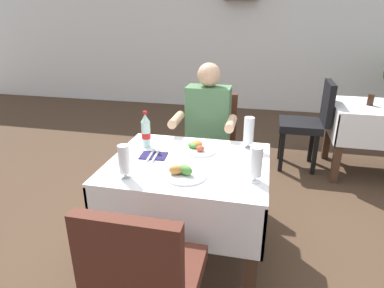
{
  "coord_description": "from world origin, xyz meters",
  "views": [
    {
      "loc": [
        0.37,
        -1.96,
        1.64
      ],
      "look_at": [
        -0.07,
        0.01,
        0.83
      ],
      "focal_mm": 31.02,
      "sensor_mm": 36.0,
      "label": 1
    }
  ],
  "objects_px": {
    "beer_glass_middle": "(256,163)",
    "background_table_tumbler": "(371,100)",
    "main_dining_table": "(189,186)",
    "beer_glass_right": "(249,132)",
    "plate_far_diner": "(198,148)",
    "chair_far_diner_seat": "(210,143)",
    "seated_diner_far": "(207,131)",
    "cola_bottle_primary": "(146,131)",
    "background_chair_left": "(309,120)",
    "napkin_cutlery_set": "(154,156)",
    "background_dining_table": "(374,124)",
    "beer_glass_left": "(124,161)",
    "plate_near_camera": "(183,173)",
    "chair_near_camera_side": "(146,279)"
  },
  "relations": [
    {
      "from": "beer_glass_right",
      "to": "cola_bottle_primary",
      "type": "relative_size",
      "value": 0.85
    },
    {
      "from": "chair_far_diner_seat",
      "to": "background_table_tumbler",
      "type": "relative_size",
      "value": 8.82
    },
    {
      "from": "plate_far_diner",
      "to": "background_chair_left",
      "type": "distance_m",
      "value": 1.8
    },
    {
      "from": "cola_bottle_primary",
      "to": "background_chair_left",
      "type": "distance_m",
      "value": 2.03
    },
    {
      "from": "beer_glass_right",
      "to": "background_table_tumbler",
      "type": "relative_size",
      "value": 1.99
    },
    {
      "from": "main_dining_table",
      "to": "seated_diner_far",
      "type": "xyz_separation_m",
      "value": [
        -0.01,
        0.71,
        0.14
      ]
    },
    {
      "from": "seated_diner_far",
      "to": "background_table_tumbler",
      "type": "xyz_separation_m",
      "value": [
        1.49,
        1.02,
        0.09
      ]
    },
    {
      "from": "beer_glass_middle",
      "to": "background_chair_left",
      "type": "distance_m",
      "value": 1.99
    },
    {
      "from": "seated_diner_far",
      "to": "beer_glass_right",
      "type": "bearing_deg",
      "value": -47.18
    },
    {
      "from": "main_dining_table",
      "to": "beer_glass_right",
      "type": "bearing_deg",
      "value": 42.11
    },
    {
      "from": "plate_near_camera",
      "to": "beer_glass_middle",
      "type": "bearing_deg",
      "value": 3.87
    },
    {
      "from": "napkin_cutlery_set",
      "to": "background_table_tumbler",
      "type": "relative_size",
      "value": 1.76
    },
    {
      "from": "cola_bottle_primary",
      "to": "napkin_cutlery_set",
      "type": "distance_m",
      "value": 0.21
    },
    {
      "from": "chair_far_diner_seat",
      "to": "background_dining_table",
      "type": "bearing_deg",
      "value": 30.17
    },
    {
      "from": "chair_far_diner_seat",
      "to": "beer_glass_right",
      "type": "height_order",
      "value": "chair_far_diner_seat"
    },
    {
      "from": "plate_far_diner",
      "to": "beer_glass_left",
      "type": "xyz_separation_m",
      "value": [
        -0.32,
        -0.49,
        0.09
      ]
    },
    {
      "from": "plate_far_diner",
      "to": "background_table_tumbler",
      "type": "bearing_deg",
      "value": 46.51
    },
    {
      "from": "plate_near_camera",
      "to": "beer_glass_right",
      "type": "bearing_deg",
      "value": 57.36
    },
    {
      "from": "background_table_tumbler",
      "to": "napkin_cutlery_set",
      "type": "bearing_deg",
      "value": -135.47
    },
    {
      "from": "plate_far_diner",
      "to": "beer_glass_left",
      "type": "distance_m",
      "value": 0.59
    },
    {
      "from": "chair_far_diner_seat",
      "to": "seated_diner_far",
      "type": "distance_m",
      "value": 0.19
    },
    {
      "from": "beer_glass_left",
      "to": "beer_glass_middle",
      "type": "height_order",
      "value": "beer_glass_middle"
    },
    {
      "from": "seated_diner_far",
      "to": "background_table_tumbler",
      "type": "bearing_deg",
      "value": 34.34
    },
    {
      "from": "cola_bottle_primary",
      "to": "background_dining_table",
      "type": "relative_size",
      "value": 0.3
    },
    {
      "from": "plate_near_camera",
      "to": "background_dining_table",
      "type": "distance_m",
      "value": 2.48
    },
    {
      "from": "seated_diner_far",
      "to": "napkin_cutlery_set",
      "type": "height_order",
      "value": "seated_diner_far"
    },
    {
      "from": "main_dining_table",
      "to": "chair_near_camera_side",
      "type": "distance_m",
      "value": 0.82
    },
    {
      "from": "chair_near_camera_side",
      "to": "seated_diner_far",
      "type": "height_order",
      "value": "seated_diner_far"
    },
    {
      "from": "beer_glass_left",
      "to": "background_dining_table",
      "type": "relative_size",
      "value": 0.23
    },
    {
      "from": "chair_far_diner_seat",
      "to": "background_dining_table",
      "type": "xyz_separation_m",
      "value": [
        1.57,
        0.91,
        -0.0
      ]
    },
    {
      "from": "chair_near_camera_side",
      "to": "background_table_tumbler",
      "type": "relative_size",
      "value": 8.82
    },
    {
      "from": "plate_near_camera",
      "to": "background_dining_table",
      "type": "height_order",
      "value": "plate_near_camera"
    },
    {
      "from": "background_table_tumbler",
      "to": "plate_far_diner",
      "type": "bearing_deg",
      "value": -133.49
    },
    {
      "from": "main_dining_table",
      "to": "beer_glass_middle",
      "type": "bearing_deg",
      "value": -22.71
    },
    {
      "from": "plate_near_camera",
      "to": "background_chair_left",
      "type": "relative_size",
      "value": 0.26
    },
    {
      "from": "beer_glass_middle",
      "to": "background_table_tumbler",
      "type": "xyz_separation_m",
      "value": [
        1.06,
        1.9,
        -0.06
      ]
    },
    {
      "from": "chair_far_diner_seat",
      "to": "beer_glass_right",
      "type": "relative_size",
      "value": 4.42
    },
    {
      "from": "main_dining_table",
      "to": "cola_bottle_primary",
      "type": "height_order",
      "value": "cola_bottle_primary"
    },
    {
      "from": "main_dining_table",
      "to": "plate_near_camera",
      "type": "height_order",
      "value": "plate_near_camera"
    },
    {
      "from": "chair_far_diner_seat",
      "to": "napkin_cutlery_set",
      "type": "relative_size",
      "value": 5.02
    },
    {
      "from": "chair_far_diner_seat",
      "to": "plate_far_diner",
      "type": "distance_m",
      "value": 0.67
    },
    {
      "from": "plate_far_diner",
      "to": "background_chair_left",
      "type": "relative_size",
      "value": 0.23
    },
    {
      "from": "chair_far_diner_seat",
      "to": "beer_glass_right",
      "type": "bearing_deg",
      "value": -54.82
    },
    {
      "from": "background_dining_table",
      "to": "beer_glass_left",
      "type": "bearing_deg",
      "value": -132.64
    },
    {
      "from": "seated_diner_far",
      "to": "plate_far_diner",
      "type": "distance_m",
      "value": 0.52
    },
    {
      "from": "beer_glass_left",
      "to": "beer_glass_middle",
      "type": "relative_size",
      "value": 0.97
    },
    {
      "from": "beer_glass_right",
      "to": "cola_bottle_primary",
      "type": "distance_m",
      "value": 0.71
    },
    {
      "from": "background_dining_table",
      "to": "beer_glass_middle",
      "type": "bearing_deg",
      "value": -121.01
    },
    {
      "from": "beer_glass_left",
      "to": "plate_far_diner",
      "type": "bearing_deg",
      "value": 56.46
    },
    {
      "from": "plate_near_camera",
      "to": "background_chair_left",
      "type": "height_order",
      "value": "background_chair_left"
    }
  ]
}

